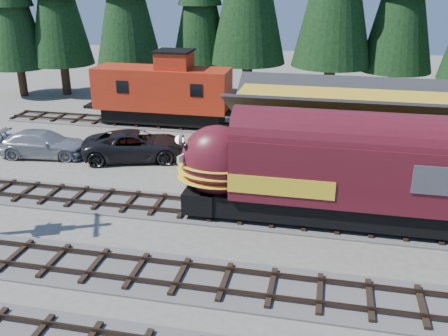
% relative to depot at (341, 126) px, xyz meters
% --- Properties ---
extents(ground, '(120.00, 120.00, 0.00)m').
position_rel_depot_xyz_m(ground, '(0.00, -10.50, -2.96)').
color(ground, '#6B665B').
rests_on(ground, ground).
extents(track_spur, '(32.00, 3.20, 0.33)m').
position_rel_depot_xyz_m(track_spur, '(-10.00, 7.50, -2.90)').
color(track_spur, '#4C4947').
rests_on(track_spur, ground).
extents(depot, '(12.80, 7.00, 5.30)m').
position_rel_depot_xyz_m(depot, '(0.00, 0.00, 0.00)').
color(depot, gold).
rests_on(depot, ground).
extents(locomotive, '(15.38, 3.06, 4.18)m').
position_rel_depot_xyz_m(locomotive, '(-0.39, -6.50, -0.50)').
color(locomotive, black).
rests_on(locomotive, ground).
extents(caboose, '(10.40, 3.01, 5.41)m').
position_rel_depot_xyz_m(caboose, '(-13.30, 7.50, -0.29)').
color(caboose, black).
rests_on(caboose, ground).
extents(pickup_truck_a, '(7.22, 4.87, 1.84)m').
position_rel_depot_xyz_m(pickup_truck_a, '(-12.66, -0.10, -2.04)').
color(pickup_truck_a, black).
rests_on(pickup_truck_a, ground).
extents(pickup_truck_b, '(6.08, 3.08, 1.69)m').
position_rel_depot_xyz_m(pickup_truck_b, '(-18.71, -0.88, -2.12)').
color(pickup_truck_b, '#9DA0A4').
rests_on(pickup_truck_b, ground).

